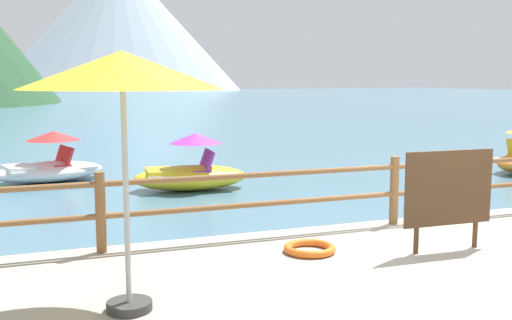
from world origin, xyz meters
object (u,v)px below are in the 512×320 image
object	(u,v)px
beach_umbrella	(122,74)
life_ring	(310,248)
sign_board	(448,190)
pedal_boat_1	(50,165)
pedal_boat_3	(191,172)

from	to	relation	value
beach_umbrella	life_ring	size ratio (longest dim) A/B	3.67
sign_board	pedal_boat_1	size ratio (longest dim) A/B	0.42
pedal_boat_3	beach_umbrella	bearing A→B (deg)	-108.11
pedal_boat_1	sign_board	bearing A→B (deg)	-65.50
beach_umbrella	pedal_boat_1	bearing A→B (deg)	92.38
sign_board	pedal_boat_1	distance (m)	10.13
life_ring	pedal_boat_3	distance (m)	6.49
beach_umbrella	pedal_boat_3	xyz separation A→B (m)	(2.47, 7.54, -2.05)
sign_board	pedal_boat_1	bearing A→B (deg)	114.50
pedal_boat_3	life_ring	bearing A→B (deg)	-91.97
pedal_boat_1	pedal_boat_3	xyz separation A→B (m)	(2.87, -2.22, 0.02)
sign_board	life_ring	bearing A→B (deg)	162.24
life_ring	pedal_boat_1	distance (m)	9.10
life_ring	pedal_boat_1	world-z (taller)	pedal_boat_1
sign_board	pedal_boat_1	xyz separation A→B (m)	(-4.19, 9.20, -0.75)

